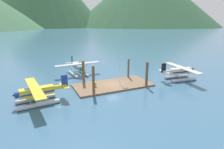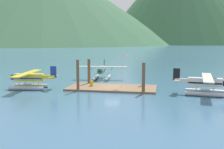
{
  "view_description": "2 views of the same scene",
  "coord_description": "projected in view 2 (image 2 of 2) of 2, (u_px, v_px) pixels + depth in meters",
  "views": [
    {
      "loc": [
        -14.03,
        -30.33,
        11.73
      ],
      "look_at": [
        0.07,
        0.62,
        2.08
      ],
      "focal_mm": 29.51,
      "sensor_mm": 36.0,
      "label": 1
    },
    {
      "loc": [
        8.17,
        -43.53,
        8.17
      ],
      "look_at": [
        -0.09,
        0.41,
        2.34
      ],
      "focal_mm": 43.05,
      "sensor_mm": 36.0,
      "label": 2
    }
  ],
  "objects": [
    {
      "name": "seaplane_yellow_port_aft",
      "position": [
        29.0,
        79.0,
        44.65
      ],
      "size": [
        7.95,
        10.49,
        3.84
      ],
      "color": "#B7BABF",
      "rests_on": "ground"
    },
    {
      "name": "dock_platform",
      "position": [
        112.0,
        88.0,
        44.96
      ],
      "size": [
        14.67,
        6.97,
        0.3
      ],
      "primitive_type": "cube",
      "color": "brown",
      "rests_on": "ground"
    },
    {
      "name": "piling_near_left",
      "position": [
        78.0,
        75.0,
        42.52
      ],
      "size": [
        0.46,
        0.46,
        5.04
      ],
      "primitive_type": "cylinder",
      "color": "brown",
      "rests_on": "ground"
    },
    {
      "name": "ground_plane",
      "position": [
        112.0,
        89.0,
        44.98
      ],
      "size": [
        1200.0,
        1200.0,
        0.0
      ],
      "primitive_type": "plane",
      "color": "#38607F"
    },
    {
      "name": "mountain_ridge_centre_peak",
      "position": [
        46.0,
        2.0,
        464.37
      ],
      "size": [
        439.81,
        439.81,
        145.08
      ],
      "color": "#386042",
      "rests_on": "ground"
    },
    {
      "name": "fuel_drum",
      "position": [
        92.0,
        83.0,
        45.73
      ],
      "size": [
        0.62,
        0.62,
        0.88
      ],
      "color": "gold",
      "rests_on": "dock_platform"
    },
    {
      "name": "flagpole",
      "position": [
        123.0,
        66.0,
        44.49
      ],
      "size": [
        0.95,
        0.1,
        5.51
      ],
      "color": "silver",
      "rests_on": "dock_platform"
    },
    {
      "name": "piling_far_right",
      "position": [
        144.0,
        74.0,
        46.76
      ],
      "size": [
        0.4,
        0.4,
        4.26
      ],
      "primitive_type": "cylinder",
      "color": "brown",
      "rests_on": "ground"
    },
    {
      "name": "seaplane_silver_bow_left",
      "position": [
        102.0,
        72.0,
        55.65
      ],
      "size": [
        10.48,
        7.97,
        3.84
      ],
      "color": "#B7BABF",
      "rests_on": "ground"
    },
    {
      "name": "seaplane_cream_stbd_aft",
      "position": [
        205.0,
        84.0,
        39.76
      ],
      "size": [
        7.95,
        10.49,
        3.84
      ],
      "color": "#B7BABF",
      "rests_on": "ground"
    },
    {
      "name": "piling_far_left",
      "position": [
        89.0,
        72.0,
        48.59
      ],
      "size": [
        0.52,
        0.52,
        4.69
      ],
      "primitive_type": "cylinder",
      "color": "brown",
      "rests_on": "ground"
    },
    {
      "name": "piling_near_right",
      "position": [
        144.0,
        78.0,
        40.58
      ],
      "size": [
        0.5,
        0.5,
        4.77
      ],
      "primitive_type": "cylinder",
      "color": "brown",
      "rests_on": "ground"
    }
  ]
}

